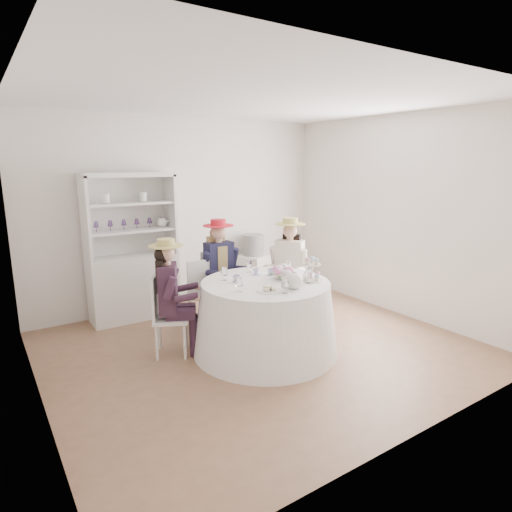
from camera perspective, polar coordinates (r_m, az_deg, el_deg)
ground at (r=5.00m, az=0.65°, el=-12.05°), size 4.50×4.50×0.00m
ceiling at (r=4.60m, az=0.74°, el=20.29°), size 4.50×4.50×0.00m
wall_back at (r=6.35m, az=-9.59°, el=5.70°), size 4.50×0.00×4.50m
wall_front at (r=3.19m, az=21.36°, el=-1.44°), size 4.50×0.00×4.50m
wall_left at (r=3.84m, az=-28.26°, el=0.14°), size 0.00×4.50×4.50m
wall_right at (r=6.15m, az=18.35°, el=5.05°), size 0.00×4.50×4.50m
tea_table at (r=4.76m, az=1.25°, el=-8.13°), size 1.60×1.60×0.80m
hutch at (r=5.94m, az=-16.09°, el=-1.52°), size 1.32×0.88×1.94m
side_table at (r=6.82m, az=-0.34°, el=-2.51°), size 0.54×0.54×0.64m
hatbox at (r=6.71m, az=-0.35°, el=1.49°), size 0.40×0.40×0.33m
guest_left at (r=4.67m, az=-11.37°, el=-4.55°), size 0.55×0.50×1.29m
guest_mid at (r=5.49m, az=-4.85°, el=-1.29°), size 0.49×0.51×1.37m
guest_right at (r=5.60m, az=4.42°, el=-1.03°), size 0.59×0.55×1.37m
spare_chair at (r=5.48m, az=-7.86°, el=-4.61°), size 0.37×0.37×0.89m
teacup_a at (r=4.62m, az=-2.57°, el=-3.10°), size 0.10×0.10×0.07m
teacup_b at (r=4.91m, az=-0.02°, el=-2.16°), size 0.09×0.09×0.07m
teacup_c at (r=4.90m, az=2.05°, el=-2.19°), size 0.11×0.11×0.07m
flower_bowl at (r=4.76m, az=3.48°, el=-2.72°), size 0.24×0.24×0.05m
flower_arrangement at (r=4.72m, az=3.65°, el=-1.92°), size 0.20×0.21×0.08m
table_teapot at (r=4.39m, az=5.12°, el=-3.33°), size 0.25×0.18×0.19m
sandwich_plate at (r=4.30m, az=1.75°, el=-4.53°), size 0.24×0.24×0.05m
cupcake_stand at (r=4.72m, az=7.43°, el=-2.13°), size 0.26×0.26×0.25m
stemware_set at (r=4.62m, az=1.28°, el=-2.56°), size 0.93×0.97×0.15m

